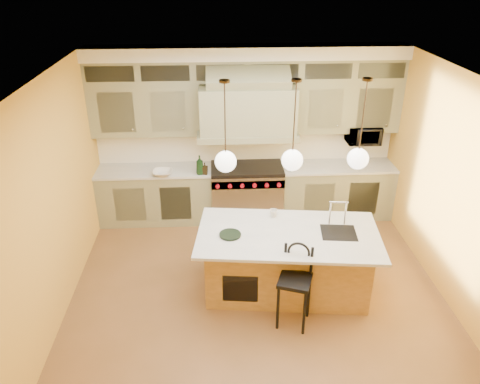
{
  "coord_description": "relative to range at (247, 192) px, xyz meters",
  "views": [
    {
      "loc": [
        -0.51,
        -5.01,
        4.11
      ],
      "look_at": [
        -0.2,
        0.7,
        1.22
      ],
      "focal_mm": 35.0,
      "sensor_mm": 36.0,
      "label": 1
    }
  ],
  "objects": [
    {
      "name": "floor",
      "position": [
        0.0,
        -2.14,
        -0.49
      ],
      "size": [
        5.0,
        5.0,
        0.0
      ],
      "primitive_type": "plane",
      "color": "brown",
      "rests_on": "ground"
    },
    {
      "name": "ceiling",
      "position": [
        0.0,
        -2.14,
        2.41
      ],
      "size": [
        5.0,
        5.0,
        0.0
      ],
      "primitive_type": "plane",
      "rotation": [
        3.14,
        0.0,
        0.0
      ],
      "color": "white",
      "rests_on": "wall_back"
    },
    {
      "name": "wall_back",
      "position": [
        0.0,
        0.36,
        0.96
      ],
      "size": [
        5.0,
        0.0,
        5.0
      ],
      "primitive_type": "plane",
      "rotation": [
        1.57,
        0.0,
        0.0
      ],
      "color": "gold",
      "rests_on": "ground"
    },
    {
      "name": "wall_front",
      "position": [
        0.0,
        -4.64,
        0.96
      ],
      "size": [
        5.0,
        0.0,
        5.0
      ],
      "primitive_type": "plane",
      "rotation": [
        -1.57,
        0.0,
        0.0
      ],
      "color": "gold",
      "rests_on": "ground"
    },
    {
      "name": "wall_left",
      "position": [
        -2.5,
        -2.14,
        0.96
      ],
      "size": [
        0.0,
        5.0,
        5.0
      ],
      "primitive_type": "plane",
      "rotation": [
        1.57,
        0.0,
        1.57
      ],
      "color": "gold",
      "rests_on": "ground"
    },
    {
      "name": "wall_right",
      "position": [
        2.5,
        -2.14,
        0.96
      ],
      "size": [
        0.0,
        5.0,
        5.0
      ],
      "primitive_type": "plane",
      "rotation": [
        1.57,
        0.0,
        -1.57
      ],
      "color": "gold",
      "rests_on": "ground"
    },
    {
      "name": "back_cabinetry",
      "position": [
        0.0,
        0.09,
        0.94
      ],
      "size": [
        5.0,
        0.77,
        2.9
      ],
      "color": "gray",
      "rests_on": "floor"
    },
    {
      "name": "range",
      "position": [
        0.0,
        0.0,
        0.0
      ],
      "size": [
        1.2,
        0.74,
        0.96
      ],
      "color": "silver",
      "rests_on": "floor"
    },
    {
      "name": "kitchen_island",
      "position": [
        0.41,
        -2.02,
        -0.01
      ],
      "size": [
        2.46,
        1.5,
        1.35
      ],
      "rotation": [
        0.0,
        0.0,
        -0.11
      ],
      "color": "olive",
      "rests_on": "floor"
    },
    {
      "name": "counter_stool",
      "position": [
        0.4,
        -2.67,
        0.13
      ],
      "size": [
        0.48,
        0.48,
        1.08
      ],
      "rotation": [
        0.0,
        0.0,
        -0.35
      ],
      "color": "black",
      "rests_on": "floor"
    },
    {
      "name": "microwave",
      "position": [
        1.95,
        0.11,
        0.96
      ],
      "size": [
        0.54,
        0.37,
        0.3
      ],
      "primitive_type": "imported",
      "color": "black",
      "rests_on": "back_cabinetry"
    },
    {
      "name": "oil_bottle_a",
      "position": [
        -0.78,
        -0.22,
        0.62
      ],
      "size": [
        0.14,
        0.14,
        0.32
      ],
      "primitive_type": "imported",
      "rotation": [
        0.0,
        0.0,
        0.09
      ],
      "color": "black",
      "rests_on": "back_cabinetry"
    },
    {
      "name": "oil_bottle_b",
      "position": [
        -0.7,
        -0.22,
        0.55
      ],
      "size": [
        0.1,
        0.1,
        0.2
      ],
      "primitive_type": "imported",
      "rotation": [
        0.0,
        0.0,
        -0.16
      ],
      "color": "black",
      "rests_on": "back_cabinetry"
    },
    {
      "name": "fruit_bowl",
      "position": [
        -1.38,
        -0.22,
        0.49
      ],
      "size": [
        0.32,
        0.32,
        0.08
      ],
      "primitive_type": "imported",
      "rotation": [
        0.0,
        0.0,
        0.02
      ],
      "color": "silver",
      "rests_on": "back_cabinetry"
    },
    {
      "name": "cup",
      "position": [
        0.25,
        -1.62,
        0.48
      ],
      "size": [
        0.11,
        0.11,
        0.1
      ],
      "primitive_type": "imported",
      "rotation": [
        0.0,
        0.0,
        0.07
      ],
      "color": "silver",
      "rests_on": "kitchen_island"
    },
    {
      "name": "pendant_left",
      "position": [
        -0.4,
        -2.02,
        1.46
      ],
      "size": [
        0.26,
        0.26,
        1.11
      ],
      "color": "#2D2319",
      "rests_on": "ceiling"
    },
    {
      "name": "pendant_center",
      "position": [
        0.4,
        -2.02,
        1.46
      ],
      "size": [
        0.26,
        0.26,
        1.11
      ],
      "color": "#2D2319",
      "rests_on": "ceiling"
    },
    {
      "name": "pendant_right",
      "position": [
        1.2,
        -2.02,
        1.46
      ],
      "size": [
        0.26,
        0.26,
        1.11
      ],
      "color": "#2D2319",
      "rests_on": "ceiling"
    }
  ]
}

